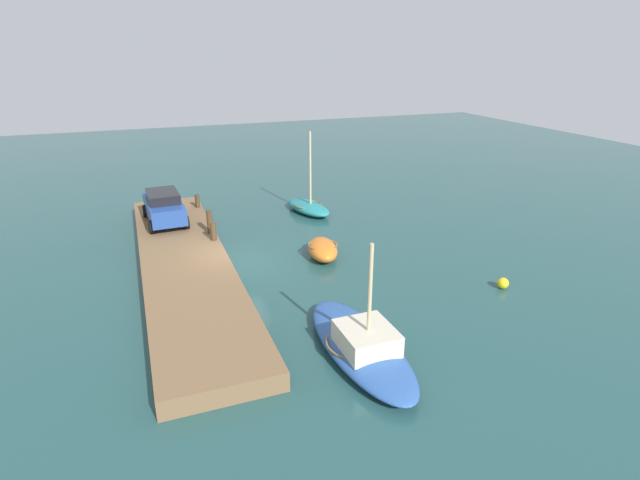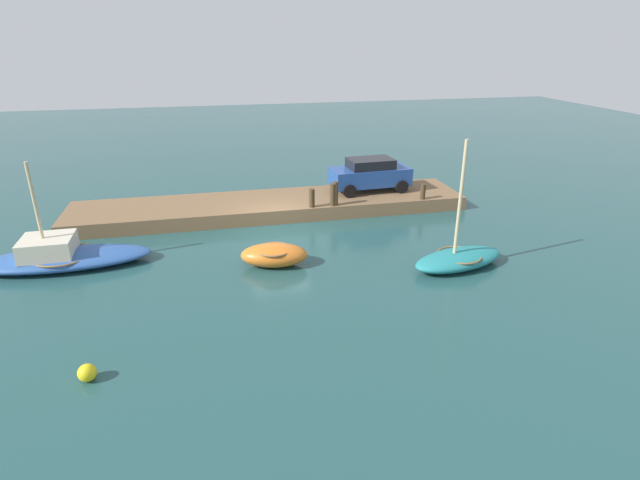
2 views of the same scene
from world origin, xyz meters
The scene contains 11 objects.
ground_plane centered at (0.00, 0.00, 0.00)m, with size 84.00×84.00×0.00m, color #234C4C.
dock_platform centered at (0.00, -2.14, 0.31)m, with size 18.21×3.52×0.63m, color brown.
dinghy_orange centered at (0.69, 3.82, 0.42)m, with size 2.60×1.70×0.83m.
rowboat_teal centered at (-5.77, 5.42, 0.35)m, with size 3.90×2.31×4.64m.
sailboat_blue centered at (8.21, 2.19, 0.41)m, with size 6.09×2.16×3.89m.
mooring_post_west centered at (-6.96, -0.62, 0.99)m, with size 0.24×0.24×0.72m, color #47331E.
mooring_post_mid_west centered at (-2.74, -0.62, 1.17)m, with size 0.23×0.23×1.09m, color #47331E.
mooring_post_mid_east centered at (-2.61, -0.62, 1.13)m, with size 0.26×0.26×1.01m, color #47331E.
mooring_post_east centered at (-1.64, -0.62, 1.05)m, with size 0.26×0.26×0.84m, color #47331E.
parked_car centered at (-4.96, -2.49, 1.47)m, with size 3.92×2.03×1.61m.
marker_buoy centered at (6.04, 9.37, 0.22)m, with size 0.45×0.45×0.45m, color yellow.
Camera 2 is at (2.78, 20.44, 7.81)m, focal length 28.34 mm.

